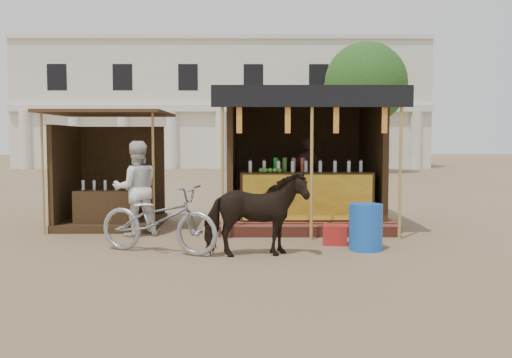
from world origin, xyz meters
name	(u,v)px	position (x,y,z in m)	size (l,w,h in m)	color
ground	(257,257)	(0.00, 0.00, 0.00)	(120.00, 120.00, 0.00)	#846B4C
main_stall	(303,177)	(1.01, 3.36, 1.02)	(3.60, 3.61, 2.78)	brown
secondary_stall	(104,185)	(-3.17, 3.24, 0.85)	(2.40, 2.40, 2.38)	#3C2A16
cow	(256,214)	(-0.02, 0.06, 0.66)	(0.71, 1.56, 1.32)	black
motorbike	(159,219)	(-1.56, 0.37, 0.54)	(0.72, 2.07, 1.09)	#95959E
bystander	(136,189)	(-2.25, 2.00, 0.89)	(0.87, 0.68, 1.79)	silver
blue_barrel	(366,227)	(1.79, 0.57, 0.38)	(0.54, 0.54, 0.76)	blue
red_crate	(335,235)	(1.37, 1.09, 0.17)	(0.41, 0.36, 0.34)	#AE211D
cooler	(348,219)	(1.84, 2.60, 0.23)	(0.72, 0.57, 0.46)	#1B7A43
background_building	(224,107)	(-2.00, 29.94, 3.98)	(26.00, 7.45, 8.18)	silver
tree	(362,87)	(5.81, 22.14, 4.63)	(4.50, 4.40, 7.00)	#382314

